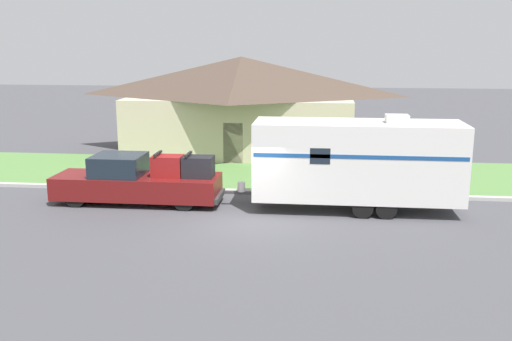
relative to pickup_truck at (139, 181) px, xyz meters
The scene contains 7 objects.
ground_plane 4.85m from the pickup_truck, 22.97° to the right, with size 120.00×120.00×0.00m, color #47474C.
curb_strip 4.85m from the pickup_truck, 23.22° to the left, with size 80.00×0.30×0.14m.
lawn_strip 7.12m from the pickup_truck, 51.54° to the left, with size 80.00×7.00×0.03m.
house_across_street 11.36m from the pickup_truck, 76.95° to the left, with size 13.07×7.22×5.31m.
pickup_truck is the anchor object (origin of this frame).
travel_trailer 8.34m from the pickup_truck, ahead, with size 8.67×2.33×3.57m.
mailbox 12.93m from the pickup_truck, 11.45° to the left, with size 0.48×0.20×1.28m.
Camera 1 is at (2.46, -18.80, 6.12)m, focal length 40.00 mm.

